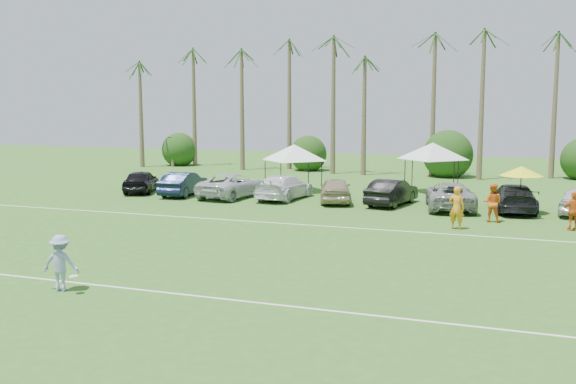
% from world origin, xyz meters
% --- Properties ---
extents(ground, '(120.00, 120.00, 0.00)m').
position_xyz_m(ground, '(0.00, 0.00, 0.00)').
color(ground, '#2E5E1C').
rests_on(ground, ground).
extents(field_lines, '(80.00, 12.10, 0.01)m').
position_xyz_m(field_lines, '(0.00, 8.00, 0.01)').
color(field_lines, white).
rests_on(field_lines, ground).
extents(palm_tree_0, '(2.40, 2.40, 8.90)m').
position_xyz_m(palm_tree_0, '(-22.00, 38.00, 7.48)').
color(palm_tree_0, brown).
rests_on(palm_tree_0, ground).
extents(palm_tree_1, '(2.40, 2.40, 9.90)m').
position_xyz_m(palm_tree_1, '(-17.00, 38.00, 8.35)').
color(palm_tree_1, brown).
rests_on(palm_tree_1, ground).
extents(palm_tree_2, '(2.40, 2.40, 10.90)m').
position_xyz_m(palm_tree_2, '(-12.00, 38.00, 9.21)').
color(palm_tree_2, brown).
rests_on(palm_tree_2, ground).
extents(palm_tree_3, '(2.40, 2.40, 11.90)m').
position_xyz_m(palm_tree_3, '(-8.00, 38.00, 10.06)').
color(palm_tree_3, brown).
rests_on(palm_tree_3, ground).
extents(palm_tree_4, '(2.40, 2.40, 8.90)m').
position_xyz_m(palm_tree_4, '(-4.00, 38.00, 7.48)').
color(palm_tree_4, brown).
rests_on(palm_tree_4, ground).
extents(palm_tree_5, '(2.40, 2.40, 9.90)m').
position_xyz_m(palm_tree_5, '(0.00, 38.00, 8.35)').
color(palm_tree_5, brown).
rests_on(palm_tree_5, ground).
extents(palm_tree_6, '(2.40, 2.40, 10.90)m').
position_xyz_m(palm_tree_6, '(4.00, 38.00, 9.21)').
color(palm_tree_6, brown).
rests_on(palm_tree_6, ground).
extents(palm_tree_7, '(2.40, 2.40, 11.90)m').
position_xyz_m(palm_tree_7, '(8.00, 38.00, 10.06)').
color(palm_tree_7, brown).
rests_on(palm_tree_7, ground).
extents(palm_tree_8, '(2.40, 2.40, 8.90)m').
position_xyz_m(palm_tree_8, '(13.00, 38.00, 7.48)').
color(palm_tree_8, brown).
rests_on(palm_tree_8, ground).
extents(bush_tree_0, '(4.00, 4.00, 4.00)m').
position_xyz_m(bush_tree_0, '(-19.00, 39.00, 1.80)').
color(bush_tree_0, brown).
rests_on(bush_tree_0, ground).
extents(bush_tree_1, '(4.00, 4.00, 4.00)m').
position_xyz_m(bush_tree_1, '(-6.00, 39.00, 1.80)').
color(bush_tree_1, brown).
rests_on(bush_tree_1, ground).
extents(bush_tree_2, '(4.00, 4.00, 4.00)m').
position_xyz_m(bush_tree_2, '(6.00, 39.00, 1.80)').
color(bush_tree_2, brown).
rests_on(bush_tree_2, ground).
extents(sideline_player_a, '(0.81, 0.62, 1.97)m').
position_xyz_m(sideline_player_a, '(8.63, 15.37, 0.99)').
color(sideline_player_a, orange).
rests_on(sideline_player_a, ground).
extents(sideline_player_b, '(1.01, 0.84, 1.88)m').
position_xyz_m(sideline_player_b, '(10.10, 17.86, 0.94)').
color(sideline_player_b, orange).
rests_on(sideline_player_b, ground).
extents(sideline_player_c, '(1.11, 0.66, 1.78)m').
position_xyz_m(sideline_player_c, '(13.65, 16.70, 0.89)').
color(sideline_player_c, '#D75C17').
rests_on(sideline_player_c, ground).
extents(canopy_tent_left, '(4.49, 4.49, 3.64)m').
position_xyz_m(canopy_tent_left, '(-2.57, 25.04, 3.11)').
color(canopy_tent_left, black).
rests_on(canopy_tent_left, ground).
extents(canopy_tent_right, '(4.67, 4.67, 3.78)m').
position_xyz_m(canopy_tent_right, '(5.98, 27.89, 3.24)').
color(canopy_tent_right, black).
rests_on(canopy_tent_right, ground).
extents(market_umbrella, '(2.23, 2.23, 2.49)m').
position_xyz_m(market_umbrella, '(11.38, 20.94, 2.23)').
color(market_umbrella, black).
rests_on(market_umbrella, ground).
extents(frisbee_player, '(1.33, 0.86, 1.73)m').
position_xyz_m(frisbee_player, '(-1.82, 1.14, 0.87)').
color(frisbee_player, '#8D96C8').
rests_on(frisbee_player, ground).
extents(parked_car_0, '(3.11, 4.68, 1.48)m').
position_xyz_m(parked_car_0, '(-11.87, 21.43, 0.74)').
color(parked_car_0, black).
rests_on(parked_car_0, ground).
extents(parked_car_1, '(1.90, 4.60, 1.48)m').
position_xyz_m(parked_car_1, '(-8.59, 21.14, 0.74)').
color(parked_car_1, black).
rests_on(parked_car_1, ground).
extents(parked_car_2, '(3.10, 5.59, 1.48)m').
position_xyz_m(parked_car_2, '(-5.32, 21.33, 0.74)').
color(parked_car_2, silver).
rests_on(parked_car_2, ground).
extents(parked_car_3, '(2.57, 5.28, 1.48)m').
position_xyz_m(parked_car_3, '(-2.04, 21.71, 0.74)').
color(parked_car_3, white).
rests_on(parked_car_3, ground).
extents(parked_car_4, '(2.92, 4.66, 1.48)m').
position_xyz_m(parked_car_4, '(1.23, 21.42, 0.74)').
color(parked_car_4, tan).
rests_on(parked_car_4, ground).
extents(parked_car_5, '(2.43, 4.71, 1.48)m').
position_xyz_m(parked_car_5, '(4.51, 21.55, 0.74)').
color(parked_car_5, black).
rests_on(parked_car_5, ground).
extents(parked_car_6, '(3.33, 5.67, 1.48)m').
position_xyz_m(parked_car_6, '(7.78, 21.18, 0.74)').
color(parked_car_6, gray).
rests_on(parked_car_6, ground).
extents(parked_car_7, '(2.71, 5.32, 1.48)m').
position_xyz_m(parked_car_7, '(11.06, 21.49, 0.74)').
color(parked_car_7, black).
rests_on(parked_car_7, ground).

